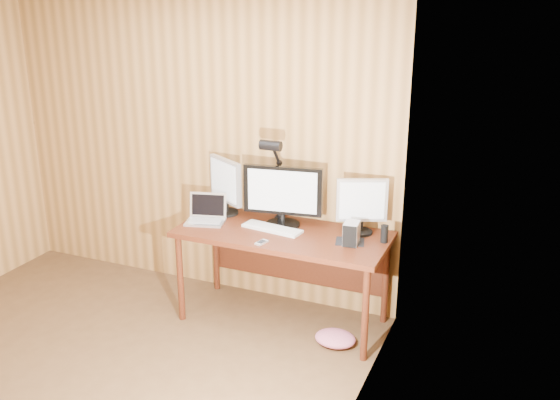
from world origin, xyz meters
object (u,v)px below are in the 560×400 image
Objects in this scene: phone at (262,242)px; speaker at (384,234)px; monitor_center at (283,195)px; monitor_left at (226,185)px; hard_drive at (351,233)px; keyboard at (272,228)px; monitor_right at (362,204)px; laptop at (207,215)px; mouse at (350,239)px; desk_lamp at (275,168)px; desk at (286,243)px.

speaker is at bearing 37.52° from phone.
monitor_center is 1.32× the size of monitor_left.
hard_drive is at bearing 19.83° from monitor_left.
keyboard is at bearing 171.11° from hard_drive.
laptop is (-1.19, -0.22, -0.18)m from monitor_right.
mouse is at bearing -119.38° from monitor_right.
monitor_center is at bearing 77.35° from keyboard.
monitor_right is 0.59× the size of desk_lamp.
mouse is at bearing -25.69° from desk_lamp.
desk_lamp is at bearing 114.22° from keyboard.
monitor_left reaches higher than phone.
hard_drive is at bearing -149.15° from speaker.
monitor_center is 0.22m from desk_lamp.
phone is at bearing -37.32° from laptop.
desk_lamp is (-0.68, -0.04, 0.22)m from monitor_right.
keyboard is at bearing 110.95° from phone.
speaker is 0.97m from desk_lamp.
mouse reaches higher than desk.
desk is 3.47× the size of monitor_left.
hard_drive reaches higher than phone.
keyboard is (0.55, 0.03, -0.04)m from laptop.
hard_drive is 1.27× the size of speaker.
monitor_right reaches higher than phone.
keyboard reaches higher than phone.
laptop is (-0.59, -0.14, -0.20)m from monitor_center.
monitor_center is 0.60m from monitor_right.
speaker is at bearing 26.86° from monitor_left.
laptop is 1.17m from mouse.
hard_drive reaches higher than keyboard.
hard_drive is 0.79m from desk_lamp.
monitor_center reaches higher than monitor_left.
speaker is (1.40, 0.11, 0.01)m from laptop.
mouse reaches higher than keyboard.
keyboard is at bearing 10.53° from monitor_left.
monitor_right reaches higher than mouse.
hard_drive is at bearing -113.68° from monitor_right.
keyboard is at bearing -11.72° from laptop.
monitor_center is 0.26m from keyboard.
monitor_center is at bearing 135.10° from desk.
laptop reaches higher than phone.
monitor_center reaches higher than hard_drive.
desk_lamp reaches higher than monitor_center.
monitor_right is (0.55, 0.13, 0.35)m from desk.
hard_drive is (1.12, -0.22, -0.17)m from monitor_left.
speaker reaches higher than mouse.
monitor_right is 0.79m from phone.
keyboard is at bearing -86.20° from desk_lamp.
monitor_left is 0.95× the size of keyboard.
hard_drive reaches higher than mouse.
mouse is 0.15× the size of desk_lamp.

